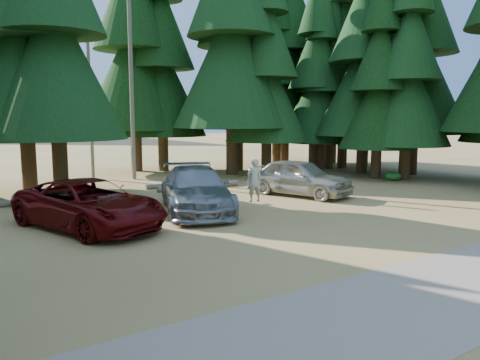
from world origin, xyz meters
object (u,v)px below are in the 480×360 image
(log_mid, at_px, (173,185))
(log_right, at_px, (199,186))
(frisbee_player, at_px, (254,180))
(log_left, at_px, (22,202))
(red_pickup, at_px, (89,204))
(silver_minivan_right, at_px, (299,177))
(silver_minivan_center, at_px, (196,190))

(log_mid, bearing_deg, log_right, -54.97)
(frisbee_player, relative_size, log_left, 0.48)
(red_pickup, xyz_separation_m, log_mid, (6.32, 6.82, -0.69))
(silver_minivan_right, relative_size, frisbee_player, 2.87)
(silver_minivan_right, distance_m, log_left, 12.26)
(red_pickup, height_order, log_mid, red_pickup)
(log_left, distance_m, log_right, 8.38)
(log_mid, bearing_deg, red_pickup, -131.23)
(silver_minivan_right, xyz_separation_m, frisbee_player, (-3.96, -1.92, 0.38))
(silver_minivan_center, relative_size, log_left, 1.61)
(silver_minivan_right, xyz_separation_m, log_left, (-11.34, 4.58, -0.73))
(log_mid, bearing_deg, silver_minivan_right, -54.42)
(red_pickup, relative_size, frisbee_player, 3.31)
(silver_minivan_center, bearing_deg, red_pickup, -152.73)
(silver_minivan_right, height_order, log_right, silver_minivan_right)
(silver_minivan_center, xyz_separation_m, log_right, (2.88, 5.01, -0.72))
(log_mid, bearing_deg, frisbee_player, -89.39)
(silver_minivan_center, xyz_separation_m, log_left, (-5.50, 5.21, -0.73))
(silver_minivan_right, relative_size, log_right, 1.11)
(silver_minivan_center, bearing_deg, log_mid, 92.73)
(silver_minivan_right, bearing_deg, frisbee_player, -172.76)
(silver_minivan_center, xyz_separation_m, silver_minivan_right, (5.85, 0.63, -0.00))
(silver_minivan_center, distance_m, frisbee_player, 2.32)
(silver_minivan_right, height_order, log_left, silver_minivan_right)
(frisbee_player, xyz_separation_m, log_left, (-7.39, 6.50, -1.11))
(silver_minivan_right, height_order, frisbee_player, frisbee_player)
(silver_minivan_right, relative_size, log_mid, 1.67)
(red_pickup, relative_size, silver_minivan_right, 1.15)
(log_left, bearing_deg, frisbee_player, -47.50)
(silver_minivan_center, bearing_deg, log_left, 157.04)
(frisbee_player, bearing_deg, silver_minivan_center, -21.33)
(silver_minivan_right, bearing_deg, red_pickup, 167.72)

